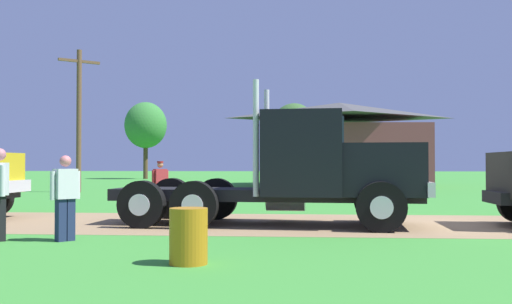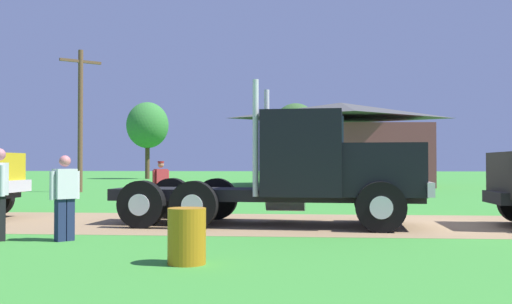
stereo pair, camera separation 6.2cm
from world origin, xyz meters
The scene contains 10 objects.
ground_plane centered at (0.00, 0.00, 0.00)m, with size 200.00×200.00×0.00m, color #3C8E33.
dirt_track centered at (0.00, 0.00, 0.00)m, with size 120.00×5.30×0.01m, color #947652.
truck_foreground_white centered at (-2.78, -0.40, 1.32)m, with size 7.70×3.13×3.43m.
visitor_standing_near centered at (-7.53, -3.61, 0.89)m, with size 0.46×0.48×1.66m.
visitor_far_side centered at (-7.83, 5.11, 0.85)m, with size 0.50×0.47×1.58m.
steel_barrel centered at (-4.64, -5.97, 0.42)m, with size 0.57×0.57×0.83m, color #B27214.
shed_building centered at (-0.48, 24.54, 2.68)m, with size 11.59×8.65×5.58m.
utility_pole_near centered at (-14.66, 15.09, 3.99)m, with size 1.77×1.52×7.49m.
tree_left centered at (-18.32, 41.44, 5.25)m, with size 4.11×4.11×7.55m.
tree_mid centered at (-3.58, 29.08, 4.08)m, with size 3.49×3.49×6.03m.
Camera 1 is at (-2.95, -14.52, 1.50)m, focal length 40.79 mm.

